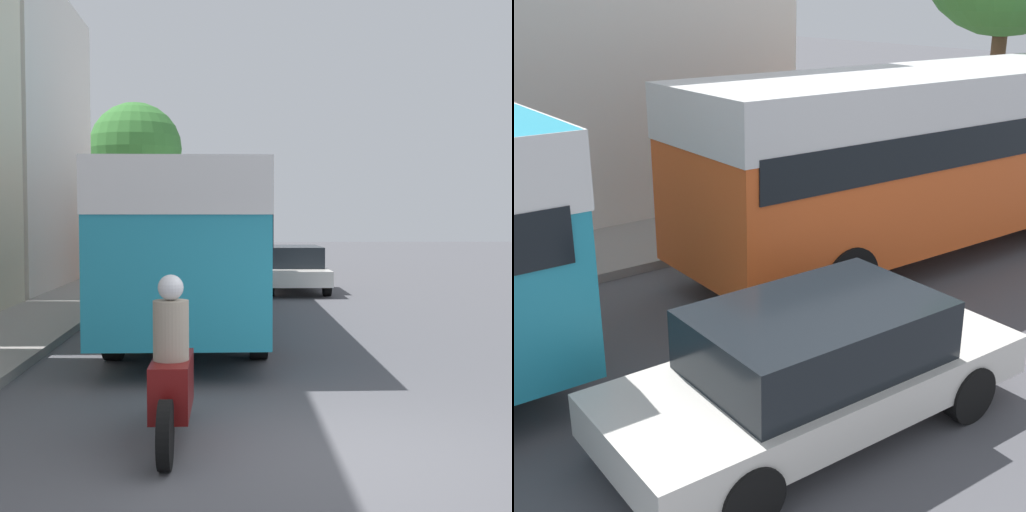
# 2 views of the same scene
# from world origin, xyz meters

# --- Properties ---
(ground_plane) EXTENTS (120.00, 120.00, 0.00)m
(ground_plane) POSITION_xyz_m (0.00, 0.00, 0.00)
(ground_plane) COLOR #515156
(bus_lead) EXTENTS (2.62, 11.08, 3.13)m
(bus_lead) POSITION_xyz_m (-1.64, 8.27, 2.03)
(bus_lead) COLOR teal
(bus_lead) RESTS_ON ground_plane
(bus_following) EXTENTS (2.54, 9.35, 3.15)m
(bus_following) POSITION_xyz_m (-2.05, 20.56, 2.04)
(bus_following) COLOR #EA5B23
(bus_following) RESTS_ON ground_plane
(motorcycle_behind_lead) EXTENTS (0.39, 2.24, 1.73)m
(motorcycle_behind_lead) POSITION_xyz_m (-1.53, 0.51, 0.68)
(motorcycle_behind_lead) COLOR maroon
(motorcycle_behind_lead) RESTS_ON ground_plane
(car_crossing) EXTENTS (1.89, 4.57, 1.41)m
(car_crossing) POSITION_xyz_m (1.09, 15.46, 0.74)
(car_crossing) COLOR silver
(car_crossing) RESTS_ON ground_plane
(street_tree) EXTENTS (4.23, 4.23, 7.39)m
(street_tree) POSITION_xyz_m (-5.21, 26.31, 5.41)
(street_tree) COLOR brown
(street_tree) RESTS_ON sidewalk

